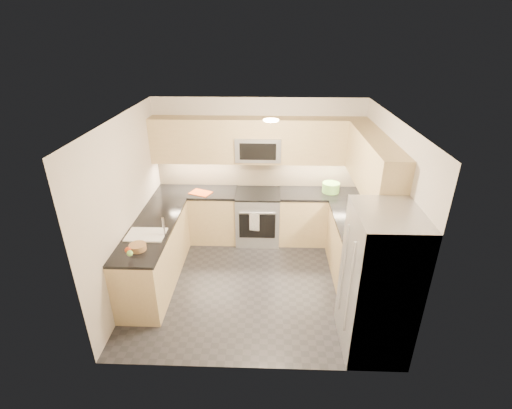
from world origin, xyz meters
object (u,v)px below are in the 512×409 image
Objects in this scene: refrigerator at (378,283)px; fruit_basket at (138,247)px; microwave at (258,148)px; utensil_bowl at (331,187)px; gas_range at (258,217)px; cutting_board at (201,193)px.

refrigerator reaches higher than fruit_basket.
fruit_basket is (-1.49, -2.02, -0.72)m from microwave.
refrigerator reaches higher than utensil_bowl.
cutting_board is (-0.99, -0.06, 0.49)m from gas_range.
microwave is (0.00, 0.12, 1.24)m from gas_range.
gas_range is 0.51× the size of refrigerator.
microwave is at bearing 10.81° from cutting_board.
gas_range is 1.11m from cutting_board.
fruit_basket reaches higher than gas_range.
fruit_basket is at bearing -128.27° from gas_range.
microwave is 1.44m from utensil_bowl.
cutting_board is at bearing -169.19° from microwave.
cutting_board is at bearing 74.60° from fruit_basket.
cutting_board is (-2.44, 2.36, 0.05)m from refrigerator.
fruit_basket is (-0.50, -1.83, 0.03)m from cutting_board.
refrigerator is 6.07× the size of utensil_bowl.
refrigerator is (1.45, -2.43, 0.45)m from gas_range.
refrigerator is at bearing -10.28° from fruit_basket.
utensil_bowl reaches higher than fruit_basket.
cutting_board is 1.90m from fruit_basket.
utensil_bowl is 3.38m from fruit_basket.
gas_range is at bearing -177.10° from utensil_bowl.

